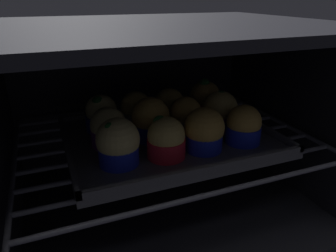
% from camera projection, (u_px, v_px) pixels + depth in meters
% --- Properties ---
extents(oven_cavity, '(0.59, 0.47, 0.37)m').
position_uv_depth(oven_cavity, '(158.00, 117.00, 0.64)').
color(oven_cavity, black).
rests_on(oven_cavity, ground).
extents(oven_rack, '(0.55, 0.42, 0.01)m').
position_uv_depth(oven_rack, '(166.00, 140.00, 0.62)').
color(oven_rack, '#51515B').
rests_on(oven_rack, oven_cavity).
extents(baking_tray, '(0.37, 0.30, 0.02)m').
position_uv_depth(baking_tray, '(168.00, 138.00, 0.60)').
color(baking_tray, '#4C4C51').
rests_on(baking_tray, oven_rack).
extents(muffin_row0_col0, '(0.07, 0.07, 0.08)m').
position_uv_depth(muffin_row0_col0, '(118.00, 144.00, 0.49)').
color(muffin_row0_col0, '#1928B7').
rests_on(muffin_row0_col0, baking_tray).
extents(muffin_row0_col1, '(0.06, 0.06, 0.07)m').
position_uv_depth(muffin_row0_col1, '(166.00, 139.00, 0.51)').
color(muffin_row0_col1, red).
rests_on(muffin_row0_col1, baking_tray).
extents(muffin_row0_col2, '(0.07, 0.07, 0.08)m').
position_uv_depth(muffin_row0_col2, '(204.00, 131.00, 0.53)').
color(muffin_row0_col2, '#1928B7').
rests_on(muffin_row0_col2, baking_tray).
extents(muffin_row0_col3, '(0.06, 0.06, 0.07)m').
position_uv_depth(muffin_row0_col3, '(244.00, 126.00, 0.56)').
color(muffin_row0_col3, '#1928B7').
rests_on(muffin_row0_col3, baking_tray).
extents(muffin_row1_col0, '(0.06, 0.06, 0.07)m').
position_uv_depth(muffin_row1_col0, '(109.00, 128.00, 0.55)').
color(muffin_row1_col0, '#7A238C').
rests_on(muffin_row1_col0, baking_tray).
extents(muffin_row1_col1, '(0.07, 0.07, 0.08)m').
position_uv_depth(muffin_row1_col1, '(151.00, 120.00, 0.57)').
color(muffin_row1_col1, '#1928B7').
rests_on(muffin_row1_col1, baking_tray).
extents(muffin_row1_col2, '(0.06, 0.06, 0.07)m').
position_uv_depth(muffin_row1_col2, '(186.00, 117.00, 0.60)').
color(muffin_row1_col2, silver).
rests_on(muffin_row1_col2, baking_tray).
extents(muffin_row1_col3, '(0.07, 0.07, 0.08)m').
position_uv_depth(muffin_row1_col3, '(220.00, 111.00, 0.62)').
color(muffin_row1_col3, '#7A238C').
rests_on(muffin_row1_col3, baking_tray).
extents(muffin_row2_col0, '(0.06, 0.06, 0.07)m').
position_uv_depth(muffin_row2_col0, '(101.00, 114.00, 0.61)').
color(muffin_row2_col0, '#1928B7').
rests_on(muffin_row2_col0, baking_tray).
extents(muffin_row2_col1, '(0.06, 0.06, 0.07)m').
position_uv_depth(muffin_row2_col1, '(136.00, 110.00, 0.64)').
color(muffin_row2_col1, silver).
rests_on(muffin_row2_col1, baking_tray).
extents(muffin_row2_col2, '(0.06, 0.06, 0.07)m').
position_uv_depth(muffin_row2_col2, '(169.00, 106.00, 0.67)').
color(muffin_row2_col2, '#1928B7').
rests_on(muffin_row2_col2, baking_tray).
extents(muffin_row2_col3, '(0.07, 0.07, 0.08)m').
position_uv_depth(muffin_row2_col3, '(205.00, 99.00, 0.69)').
color(muffin_row2_col3, red).
rests_on(muffin_row2_col3, baking_tray).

